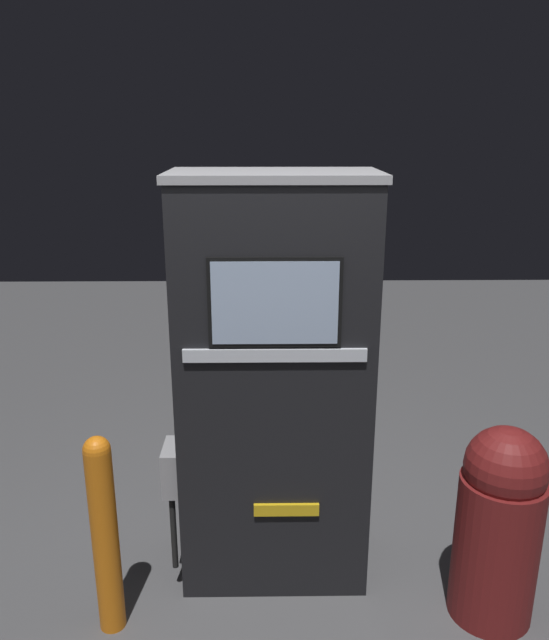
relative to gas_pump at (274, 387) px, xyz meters
name	(u,v)px	position (x,y,z in m)	size (l,w,h in m)	color
ground_plane	(275,597)	(0.00, -0.26, -1.11)	(14.00, 14.00, 0.00)	#4C4C4F
gas_pump	(274,387)	(0.00, 0.00, 0.00)	(1.08, 0.56, 2.21)	black
safety_bollard	(105,531)	(-0.82, -0.44, -0.55)	(0.13, 0.13, 1.06)	orange
trash_bin	(499,523)	(1.11, -0.38, -0.57)	(0.42, 0.42, 1.05)	maroon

